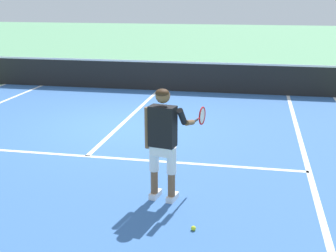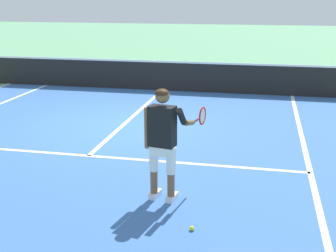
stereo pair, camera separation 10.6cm
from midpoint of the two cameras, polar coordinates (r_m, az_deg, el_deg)
ground_plane at (r=10.67m, az=-6.48°, el=-0.06°), size 80.00×80.00×0.00m
court_inner_surface at (r=9.93m, az=-7.90°, el=-1.35°), size 10.98×10.64×0.00m
line_service at (r=8.79m, az=-10.59°, el=-3.79°), size 8.23×0.10×0.01m
line_centre_service at (r=11.69m, az=-4.86°, el=1.44°), size 0.10×6.40×0.01m
line_singles_right at (r=9.46m, az=16.43°, el=-2.76°), size 0.10×10.24×0.01m
tennis_net at (r=14.61m, az=-1.45°, el=6.46°), size 11.96×0.08×1.07m
tennis_player at (r=6.55m, az=-0.99°, el=-1.41°), size 0.80×1.07×1.71m
tennis_ball_near_feet at (r=6.05m, az=2.74°, el=-12.85°), size 0.07×0.07×0.07m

